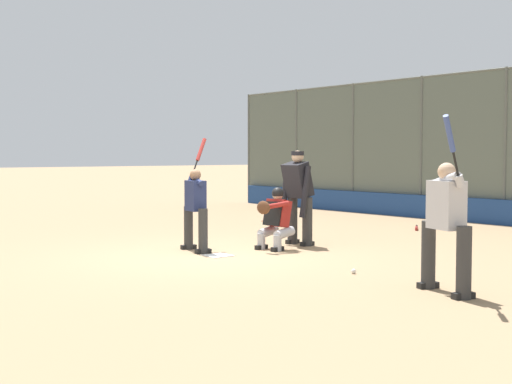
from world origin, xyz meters
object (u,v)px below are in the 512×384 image
object	(u,v)px
catcher_behind_plate	(275,217)
umpire_home	(298,194)
batter_on_deck	(446,222)
baseball_loose	(354,271)
spare_bat_by_padding	(417,228)
batter_at_plate	(196,207)

from	to	relation	value
catcher_behind_plate	umpire_home	world-z (taller)	umpire_home
umpire_home	batter_on_deck	bearing A→B (deg)	159.52
baseball_loose	spare_bat_by_padding	bearing A→B (deg)	-58.89
catcher_behind_plate	baseball_loose	bearing A→B (deg)	154.37
umpire_home	spare_bat_by_padding	world-z (taller)	umpire_home
baseball_loose	catcher_behind_plate	bearing A→B (deg)	-16.12
umpire_home	spare_bat_by_padding	distance (m)	4.13
batter_at_plate	batter_on_deck	xyz separation A→B (m)	(-5.16, -0.30, 0.09)
batter_at_plate	umpire_home	bearing A→B (deg)	-92.82
catcher_behind_plate	umpire_home	distance (m)	0.88
batter_at_plate	umpire_home	xyz separation A→B (m)	(-0.47, -2.02, 0.17)
umpire_home	batter_on_deck	xyz separation A→B (m)	(-4.69, 1.72, -0.08)
umpire_home	baseball_loose	bearing A→B (deg)	152.05
spare_bat_by_padding	baseball_loose	xyz separation A→B (m)	(-3.35, 5.55, 0.00)
catcher_behind_plate	umpire_home	size ratio (longest dim) A/B	0.63
batter_on_deck	spare_bat_by_padding	xyz separation A→B (m)	(5.09, -5.73, -0.86)
batter_at_plate	umpire_home	world-z (taller)	batter_at_plate
batter_on_deck	batter_at_plate	bearing A→B (deg)	-159.15
spare_bat_by_padding	batter_at_plate	bearing A→B (deg)	-39.46
catcher_behind_plate	batter_on_deck	world-z (taller)	batter_on_deck
batter_at_plate	baseball_loose	bearing A→B (deg)	-161.87
batter_at_plate	spare_bat_by_padding	bearing A→B (deg)	-80.50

